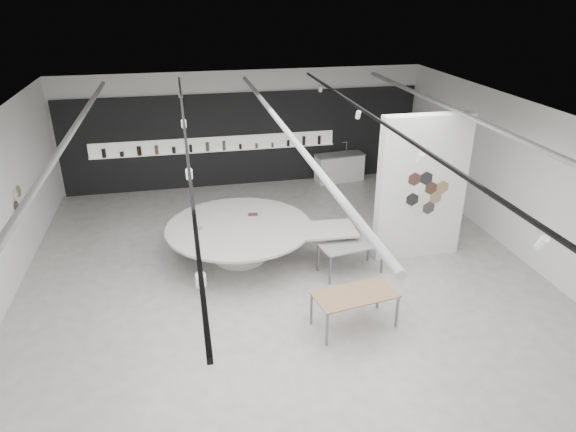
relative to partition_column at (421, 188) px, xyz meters
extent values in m
cube|color=#B3B0A9|center=(-3.50, -1.00, -1.80)|extent=(12.00, 14.00, 0.01)
cube|color=silver|center=(-3.50, -1.00, 2.01)|extent=(12.00, 14.00, 0.01)
cube|color=white|center=(-3.50, 6.01, 0.10)|extent=(12.00, 0.01, 3.80)
cube|color=white|center=(2.50, -1.00, 0.10)|extent=(0.01, 14.00, 3.80)
cylinder|color=#939396|center=(-7.70, -0.50, 1.82)|extent=(0.12, 12.00, 0.12)
cylinder|color=#939396|center=(-3.50, -0.50, 1.82)|extent=(0.12, 12.00, 0.12)
cylinder|color=#939396|center=(0.70, -0.50, 1.82)|extent=(0.12, 12.00, 0.12)
cube|color=black|center=(-5.50, -1.00, 1.90)|extent=(0.05, 13.00, 0.06)
cylinder|color=white|center=(-5.50, -6.00, 1.72)|extent=(0.11, 0.18, 0.21)
cylinder|color=white|center=(-5.50, -2.70, 1.72)|extent=(0.11, 0.18, 0.21)
cylinder|color=white|center=(-5.50, 0.60, 1.72)|extent=(0.11, 0.18, 0.21)
cylinder|color=white|center=(-5.50, 3.90, 1.72)|extent=(0.11, 0.18, 0.21)
cube|color=black|center=(-1.50, -1.00, 1.90)|extent=(0.05, 13.00, 0.06)
cylinder|color=white|center=(-1.50, -6.00, 1.72)|extent=(0.11, 0.18, 0.21)
cylinder|color=white|center=(-1.50, -2.70, 1.72)|extent=(0.11, 0.18, 0.21)
cylinder|color=white|center=(-1.50, 0.60, 1.72)|extent=(0.11, 0.18, 0.21)
cylinder|color=white|center=(-1.50, 3.90, 1.72)|extent=(0.11, 0.18, 0.21)
cylinder|color=black|center=(-9.47, 1.50, -0.45)|extent=(0.03, 0.28, 0.28)
cylinder|color=#492E24|center=(-9.47, 1.76, -0.45)|extent=(0.03, 0.28, 0.28)
cylinder|color=white|center=(-9.47, 1.63, -0.22)|extent=(0.03, 0.28, 0.28)
cylinder|color=black|center=(-9.47, 1.37, -0.22)|extent=(0.03, 0.28, 0.28)
cylinder|color=beige|center=(-9.47, 1.50, 0.01)|extent=(0.03, 0.28, 0.28)
cylinder|color=#897954|center=(-9.47, 1.76, 0.01)|extent=(0.03, 0.28, 0.28)
cube|color=black|center=(-3.50, 5.94, -0.25)|extent=(11.80, 0.10, 3.10)
cube|color=white|center=(-4.50, 5.87, -0.32)|extent=(8.00, 0.06, 0.46)
cube|color=white|center=(-4.50, 5.81, -0.54)|extent=(8.00, 0.18, 0.02)
cylinder|color=black|center=(-8.03, 5.81, -0.39)|extent=(0.13, 0.13, 0.29)
cylinder|color=black|center=(-7.49, 5.81, -0.46)|extent=(0.13, 0.13, 0.15)
cylinder|color=black|center=(-6.94, 5.81, -0.38)|extent=(0.14, 0.14, 0.30)
cylinder|color=brown|center=(-6.40, 5.81, -0.39)|extent=(0.12, 0.12, 0.29)
cylinder|color=black|center=(-5.86, 5.81, -0.43)|extent=(0.12, 0.12, 0.21)
cylinder|color=black|center=(-5.31, 5.81, -0.41)|extent=(0.10, 0.10, 0.25)
cylinder|color=brown|center=(-4.77, 5.81, -0.38)|extent=(0.12, 0.12, 0.30)
cylinder|color=brown|center=(-4.23, 5.81, -0.38)|extent=(0.10, 0.10, 0.31)
cylinder|color=black|center=(-3.69, 5.81, -0.45)|extent=(0.09, 0.09, 0.17)
cylinder|color=brown|center=(-3.14, 5.81, -0.45)|extent=(0.10, 0.10, 0.16)
cylinder|color=brown|center=(-2.60, 5.81, -0.46)|extent=(0.09, 0.09, 0.15)
cylinder|color=black|center=(-2.06, 5.81, -0.43)|extent=(0.09, 0.09, 0.21)
cylinder|color=black|center=(-1.51, 5.81, -0.38)|extent=(0.11, 0.11, 0.31)
cylinder|color=black|center=(-0.97, 5.81, -0.39)|extent=(0.11, 0.11, 0.29)
cube|color=white|center=(0.00, 0.00, 0.00)|extent=(2.20, 0.35, 3.60)
cylinder|color=beige|center=(0.00, -0.19, -0.20)|extent=(0.34, 0.03, 0.34)
cylinder|color=#897954|center=(0.30, -0.19, -0.20)|extent=(0.34, 0.03, 0.34)
cylinder|color=black|center=(-0.30, -0.19, -0.20)|extent=(0.34, 0.03, 0.34)
cylinder|color=#492E24|center=(0.15, -0.19, 0.06)|extent=(0.34, 0.03, 0.34)
cylinder|color=white|center=(-0.15, -0.19, 0.06)|extent=(0.34, 0.03, 0.34)
cylinder|color=black|center=(0.15, -0.19, -0.46)|extent=(0.34, 0.03, 0.34)
cylinder|color=beige|center=(-0.15, -0.19, -0.46)|extent=(0.34, 0.03, 0.34)
cylinder|color=#897954|center=(0.45, -0.19, 0.06)|extent=(0.34, 0.03, 0.34)
cylinder|color=black|center=(0.00, -0.19, 0.32)|extent=(0.34, 0.03, 0.34)
cylinder|color=#492E24|center=(-0.30, -0.19, 0.32)|extent=(0.34, 0.03, 0.34)
cylinder|color=white|center=(-4.39, 0.68, -1.38)|extent=(1.36, 1.36, 0.85)
cylinder|color=#BAB7B0|center=(-4.39, 0.68, -0.92)|extent=(3.78, 3.78, 0.06)
cube|color=#BAB7B0|center=(-2.43, 0.07, -0.92)|extent=(1.65, 1.08, 0.05)
cube|color=#897954|center=(-5.38, 0.74, -0.89)|extent=(0.26, 0.19, 0.01)
cube|color=#492E24|center=(-3.95, 1.26, -0.89)|extent=(0.26, 0.19, 0.01)
cube|color=#976E4E|center=(-2.50, -2.58, -1.06)|extent=(1.73, 1.06, 0.03)
cube|color=slate|center=(-3.20, -3.07, -1.44)|extent=(0.05, 0.05, 0.73)
cube|color=slate|center=(-3.32, -2.35, -1.44)|extent=(0.05, 0.05, 0.73)
cube|color=slate|center=(-1.68, -2.81, -1.44)|extent=(0.05, 0.05, 0.73)
cube|color=slate|center=(-1.80, -2.09, -1.44)|extent=(0.05, 0.05, 0.73)
cube|color=gray|center=(-1.91, -0.54, -1.07)|extent=(1.56, 0.97, 0.03)
cube|color=slate|center=(-2.53, -0.98, -1.44)|extent=(0.05, 0.05, 0.72)
cube|color=slate|center=(-2.64, -0.34, -1.44)|extent=(0.05, 0.05, 0.72)
cube|color=slate|center=(-1.18, -0.74, -1.44)|extent=(0.05, 0.05, 0.72)
cube|color=slate|center=(-1.29, -0.10, -1.44)|extent=(0.05, 0.05, 0.72)
cube|color=white|center=(-0.30, 5.52, -1.34)|extent=(1.70, 0.81, 0.92)
cube|color=gray|center=(-0.30, 5.52, -0.86)|extent=(1.75, 0.86, 0.03)
cylinder|color=silver|center=(-0.02, 5.71, -0.66)|extent=(0.03, 0.03, 0.37)
cylinder|color=silver|center=(-0.10, 5.70, -0.49)|extent=(0.17, 0.04, 0.02)
camera|label=1|loc=(-5.56, -10.64, 4.53)|focal=32.00mm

